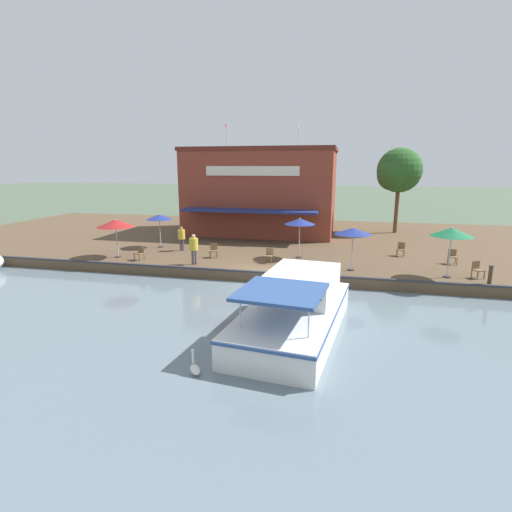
{
  "coord_description": "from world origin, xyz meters",
  "views": [
    {
      "loc": [
        19.81,
        4.26,
        6.15
      ],
      "look_at": [
        -1.0,
        -0.53,
        1.3
      ],
      "focal_mm": 28.0,
      "sensor_mm": 36.0,
      "label": 1
    }
  ],
  "objects_px": {
    "cafe_chair_beside_entrance": "(477,269)",
    "tree_behind_restaurant": "(398,172)",
    "patio_umbrella_mid_patio_left": "(452,232)",
    "cafe_chair_facing_river": "(452,256)",
    "patio_umbrella_near_quay_edge": "(300,222)",
    "cafe_chair_back_row_seat": "(401,248)",
    "cafe_chair_far_corner_seat": "(140,252)",
    "motorboat_outer_channel": "(299,305)",
    "patio_umbrella_back_row": "(159,217)",
    "person_near_entrance": "(194,245)",
    "patio_umbrella_far_corner": "(116,223)",
    "cafe_chair_under_first_umbrella": "(269,255)",
    "patio_umbrella_mid_patio_right": "(353,231)",
    "mooring_post": "(490,275)",
    "waterfront_restaurant": "(262,191)",
    "person_at_quay_edge": "(182,236)",
    "cafe_chair_mid_patio": "(214,250)",
    "swan": "(195,369)"
  },
  "relations": [
    {
      "from": "cafe_chair_back_row_seat",
      "to": "motorboat_outer_channel",
      "type": "xyz_separation_m",
      "value": [
        11.18,
        -5.04,
        -0.22
      ]
    },
    {
      "from": "waterfront_restaurant",
      "to": "cafe_chair_back_row_seat",
      "type": "xyz_separation_m",
      "value": [
        7.0,
        10.46,
        -3.0
      ]
    },
    {
      "from": "cafe_chair_mid_patio",
      "to": "patio_umbrella_far_corner",
      "type": "bearing_deg",
      "value": -77.55
    },
    {
      "from": "cafe_chair_back_row_seat",
      "to": "cafe_chair_far_corner_seat",
      "type": "bearing_deg",
      "value": -73.04
    },
    {
      "from": "patio_umbrella_mid_patio_right",
      "to": "patio_umbrella_back_row",
      "type": "xyz_separation_m",
      "value": [
        -3.52,
        -12.92,
        -0.05
      ]
    },
    {
      "from": "waterfront_restaurant",
      "to": "patio_umbrella_mid_patio_right",
      "type": "relative_size",
      "value": 5.11
    },
    {
      "from": "motorboat_outer_channel",
      "to": "swan",
      "type": "height_order",
      "value": "motorboat_outer_channel"
    },
    {
      "from": "tree_behind_restaurant",
      "to": "cafe_chair_under_first_umbrella",
      "type": "bearing_deg",
      "value": -32.65
    },
    {
      "from": "patio_umbrella_mid_patio_left",
      "to": "patio_umbrella_back_row",
      "type": "xyz_separation_m",
      "value": [
        -3.86,
        -17.68,
        -0.23
      ]
    },
    {
      "from": "patio_umbrella_mid_patio_right",
      "to": "mooring_post",
      "type": "distance_m",
      "value": 6.74
    },
    {
      "from": "patio_umbrella_near_quay_edge",
      "to": "cafe_chair_facing_river",
      "type": "xyz_separation_m",
      "value": [
        -0.41,
        8.8,
        -1.77
      ]
    },
    {
      "from": "waterfront_restaurant",
      "to": "person_at_quay_edge",
      "type": "bearing_deg",
      "value": -22.67
    },
    {
      "from": "cafe_chair_mid_patio",
      "to": "cafe_chair_beside_entrance",
      "type": "bearing_deg",
      "value": 84.32
    },
    {
      "from": "patio_umbrella_far_corner",
      "to": "patio_umbrella_back_row",
      "type": "bearing_deg",
      "value": 161.52
    },
    {
      "from": "person_near_entrance",
      "to": "mooring_post",
      "type": "distance_m",
      "value": 15.19
    },
    {
      "from": "person_near_entrance",
      "to": "cafe_chair_mid_patio",
      "type": "bearing_deg",
      "value": 165.74
    },
    {
      "from": "patio_umbrella_mid_patio_left",
      "to": "patio_umbrella_far_corner",
      "type": "bearing_deg",
      "value": -91.1
    },
    {
      "from": "patio_umbrella_near_quay_edge",
      "to": "motorboat_outer_channel",
      "type": "bearing_deg",
      "value": 6.98
    },
    {
      "from": "patio_umbrella_near_quay_edge",
      "to": "person_at_quay_edge",
      "type": "bearing_deg",
      "value": -92.8
    },
    {
      "from": "patio_umbrella_near_quay_edge",
      "to": "cafe_chair_facing_river",
      "type": "distance_m",
      "value": 8.99
    },
    {
      "from": "tree_behind_restaurant",
      "to": "patio_umbrella_mid_patio_right",
      "type": "bearing_deg",
      "value": -14.57
    },
    {
      "from": "person_near_entrance",
      "to": "swan",
      "type": "distance_m",
      "value": 11.61
    },
    {
      "from": "patio_umbrella_near_quay_edge",
      "to": "patio_umbrella_back_row",
      "type": "height_order",
      "value": "patio_umbrella_near_quay_edge"
    },
    {
      "from": "patio_umbrella_mid_patio_left",
      "to": "cafe_chair_facing_river",
      "type": "height_order",
      "value": "patio_umbrella_mid_patio_left"
    },
    {
      "from": "cafe_chair_under_first_umbrella",
      "to": "tree_behind_restaurant",
      "type": "xyz_separation_m",
      "value": [
        -12.78,
        8.19,
        4.59
      ]
    },
    {
      "from": "waterfront_restaurant",
      "to": "cafe_chair_beside_entrance",
      "type": "distance_m",
      "value": 18.04
    },
    {
      "from": "patio_umbrella_far_corner",
      "to": "tree_behind_restaurant",
      "type": "xyz_separation_m",
      "value": [
        -13.49,
        17.6,
        2.94
      ]
    },
    {
      "from": "cafe_chair_mid_patio",
      "to": "motorboat_outer_channel",
      "type": "distance_m",
      "value": 10.3
    },
    {
      "from": "cafe_chair_beside_entrance",
      "to": "tree_behind_restaurant",
      "type": "height_order",
      "value": "tree_behind_restaurant"
    },
    {
      "from": "waterfront_restaurant",
      "to": "cafe_chair_far_corner_seat",
      "type": "height_order",
      "value": "waterfront_restaurant"
    },
    {
      "from": "cafe_chair_mid_patio",
      "to": "cafe_chair_under_first_umbrella",
      "type": "bearing_deg",
      "value": 80.99
    },
    {
      "from": "patio_umbrella_back_row",
      "to": "person_at_quay_edge",
      "type": "xyz_separation_m",
      "value": [
        0.77,
        1.92,
        -1.09
      ]
    },
    {
      "from": "cafe_chair_back_row_seat",
      "to": "motorboat_outer_channel",
      "type": "relative_size",
      "value": 0.1
    },
    {
      "from": "person_near_entrance",
      "to": "patio_umbrella_near_quay_edge",
      "type": "bearing_deg",
      "value": 118.21
    },
    {
      "from": "patio_umbrella_mid_patio_left",
      "to": "patio_umbrella_mid_patio_right",
      "type": "distance_m",
      "value": 4.78
    },
    {
      "from": "cafe_chair_far_corner_seat",
      "to": "cafe_chair_back_row_seat",
      "type": "bearing_deg",
      "value": 106.96
    },
    {
      "from": "motorboat_outer_channel",
      "to": "tree_behind_restaurant",
      "type": "height_order",
      "value": "tree_behind_restaurant"
    },
    {
      "from": "patio_umbrella_mid_patio_left",
      "to": "person_at_quay_edge",
      "type": "relative_size",
      "value": 1.6
    },
    {
      "from": "patio_umbrella_back_row",
      "to": "person_near_entrance",
      "type": "relative_size",
      "value": 1.33
    },
    {
      "from": "cafe_chair_mid_patio",
      "to": "cafe_chair_facing_river",
      "type": "height_order",
      "value": "same"
    },
    {
      "from": "tree_behind_restaurant",
      "to": "motorboat_outer_channel",
      "type": "bearing_deg",
      "value": -15.12
    },
    {
      "from": "patio_umbrella_mid_patio_left",
      "to": "person_at_quay_edge",
      "type": "distance_m",
      "value": 16.12
    },
    {
      "from": "patio_umbrella_near_quay_edge",
      "to": "mooring_post",
      "type": "height_order",
      "value": "patio_umbrella_near_quay_edge"
    },
    {
      "from": "person_at_quay_edge",
      "to": "mooring_post",
      "type": "distance_m",
      "value": 17.88
    },
    {
      "from": "waterfront_restaurant",
      "to": "person_near_entrance",
      "type": "height_order",
      "value": "waterfront_restaurant"
    },
    {
      "from": "patio_umbrella_back_row",
      "to": "cafe_chair_far_corner_seat",
      "type": "relative_size",
      "value": 2.74
    },
    {
      "from": "waterfront_restaurant",
      "to": "patio_umbrella_far_corner",
      "type": "xyz_separation_m",
      "value": [
        11.3,
        -6.67,
        -1.36
      ]
    },
    {
      "from": "cafe_chair_beside_entrance",
      "to": "tree_behind_restaurant",
      "type": "bearing_deg",
      "value": -168.92
    },
    {
      "from": "patio_umbrella_near_quay_edge",
      "to": "patio_umbrella_mid_patio_right",
      "type": "xyz_separation_m",
      "value": [
        2.37,
        3.12,
        -0.1
      ]
    },
    {
      "from": "cafe_chair_under_first_umbrella",
      "to": "cafe_chair_back_row_seat",
      "type": "height_order",
      "value": "same"
    }
  ]
}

